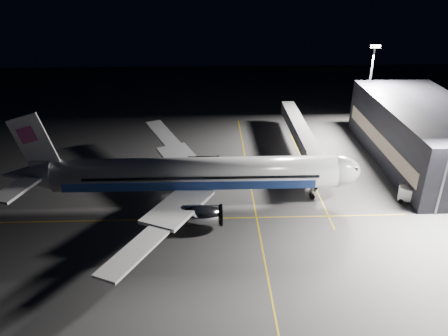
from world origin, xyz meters
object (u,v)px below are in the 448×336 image
at_px(baggage_tug, 175,157).
at_px(safety_cone_a, 225,171).
at_px(safety_cone_c, 219,164).
at_px(jet_bridge, 302,136).
at_px(service_truck, 414,195).
at_px(airliner, 190,174).
at_px(floodlight_mast_north, 370,81).
at_px(safety_cone_b, 210,179).

relative_size(baggage_tug, safety_cone_a, 5.35).
bearing_deg(safety_cone_c, baggage_tug, 167.04).
height_order(jet_bridge, safety_cone_c, jet_bridge).
distance_m(jet_bridge, safety_cone_c, 18.74).
bearing_deg(jet_bridge, service_truck, -52.05).
bearing_deg(safety_cone_a, safety_cone_c, 111.06).
bearing_deg(jet_bridge, safety_cone_c, -167.15).
relative_size(airliner, floodlight_mast_north, 2.97).
xyz_separation_m(baggage_tug, safety_cone_a, (10.32, -5.30, -0.60)).
bearing_deg(service_truck, safety_cone_c, 177.81).
bearing_deg(service_truck, floodlight_mast_north, 109.88).
bearing_deg(safety_cone_b, jet_bridge, 28.53).
distance_m(jet_bridge, safety_cone_a, 18.57).
height_order(safety_cone_a, safety_cone_b, safety_cone_b).
relative_size(floodlight_mast_north, safety_cone_b, 35.79).
bearing_deg(baggage_tug, safety_cone_b, -63.69).
relative_size(airliner, service_truck, 10.72).
height_order(jet_bridge, service_truck, jet_bridge).
xyz_separation_m(jet_bridge, baggage_tug, (-26.86, -1.96, -3.69)).
relative_size(safety_cone_a, safety_cone_c, 1.11).
bearing_deg(airliner, jet_bridge, 38.04).
distance_m(service_truck, safety_cone_c, 37.30).
relative_size(floodlight_mast_north, baggage_tug, 6.76).
height_order(jet_bridge, baggage_tug, jet_bridge).
bearing_deg(safety_cone_a, baggage_tug, 152.83).
relative_size(jet_bridge, baggage_tug, 11.24).
bearing_deg(safety_cone_c, safety_cone_b, -105.71).
xyz_separation_m(airliner, safety_cone_a, (6.53, 10.79, -4.88)).
relative_size(jet_bridge, safety_cone_c, 66.44).
height_order(service_truck, safety_cone_c, service_truck).
height_order(baggage_tug, safety_cone_a, baggage_tug).
distance_m(baggage_tug, safety_cone_b, 11.34).
distance_m(floodlight_mast_north, safety_cone_b, 46.57).
bearing_deg(safety_cone_a, floodlight_mast_north, 31.53).
bearing_deg(safety_cone_a, safety_cone_b, -132.20).
height_order(floodlight_mast_north, safety_cone_c, floodlight_mast_north).
bearing_deg(baggage_tug, safety_cone_c, -26.31).
bearing_deg(baggage_tug, service_truck, -36.56).
bearing_deg(airliner, safety_cone_b, 65.03).
bearing_deg(airliner, safety_cone_c, 69.27).
distance_m(airliner, jet_bridge, 29.31).
xyz_separation_m(airliner, baggage_tug, (-3.79, 16.09, -4.28)).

